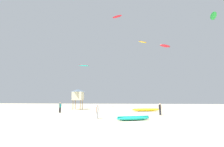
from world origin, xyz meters
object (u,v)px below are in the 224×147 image
object	(u,v)px
kite_aloft_1	(143,42)
person_left	(160,108)
kite_grounded_near	(133,118)
kite_aloft_0	(117,17)
kite_aloft_5	(84,65)
lifeguard_tower	(78,94)
person_midground	(60,107)
kite_aloft_3	(165,46)
cooler_box	(151,116)
person_foreground	(97,110)
kite_aloft_2	(213,16)
kite_grounded_mid	(146,110)

from	to	relation	value
kite_aloft_1	person_left	bearing A→B (deg)	-84.88
kite_grounded_near	kite_aloft_0	xyz separation A→B (m)	(-3.95, 27.48, 24.34)
kite_aloft_5	lifeguard_tower	bearing A→B (deg)	-82.67
person_midground	kite_aloft_3	world-z (taller)	kite_aloft_3
person_midground	cooler_box	xyz separation A→B (m)	(13.76, -5.68, -0.80)
person_foreground	kite_aloft_0	size ratio (longest dim) A/B	0.51
kite_aloft_2	person_foreground	bearing A→B (deg)	-140.89
cooler_box	kite_aloft_0	bearing A→B (deg)	104.01
kite_grounded_near	kite_aloft_3	world-z (taller)	kite_aloft_3
kite_aloft_1	kite_aloft_3	distance (m)	13.13
person_midground	cooler_box	bearing A→B (deg)	-177.16
kite_grounded_near	kite_aloft_2	world-z (taller)	kite_aloft_2
kite_aloft_1	kite_aloft_3	bearing A→B (deg)	57.68
kite_aloft_0	kite_aloft_5	size ratio (longest dim) A/B	1.14
lifeguard_tower	kite_aloft_0	world-z (taller)	kite_aloft_0
kite_grounded_mid	kite_aloft_5	world-z (taller)	kite_aloft_5
person_left	kite_aloft_0	size ratio (longest dim) A/B	0.53
person_left	kite_grounded_near	xyz separation A→B (m)	(-3.67, -6.20, -0.73)
person_foreground	kite_grounded_near	xyz separation A→B (m)	(4.06, -1.05, -0.70)
person_foreground	person_midground	xyz separation A→B (m)	(-7.58, 7.77, 0.04)
kite_aloft_2	cooler_box	bearing A→B (deg)	-134.63
person_foreground	person_midground	distance (m)	10.85
kite_aloft_2	person_left	bearing A→B (deg)	-138.05
kite_aloft_1	person_midground	bearing A→B (deg)	-140.25
lifeguard_tower	kite_aloft_5	size ratio (longest dim) A/B	1.53
kite_grounded_mid	kite_aloft_3	distance (m)	25.48
cooler_box	kite_aloft_5	world-z (taller)	kite_aloft_5
person_foreground	person_left	size ratio (longest dim) A/B	0.97
kite_grounded_near	kite_aloft_5	world-z (taller)	kite_aloft_5
kite_aloft_2	kite_aloft_3	distance (m)	15.53
person_left	kite_grounded_near	distance (m)	7.24
person_foreground	kite_aloft_3	distance (m)	36.87
person_foreground	kite_aloft_5	world-z (taller)	kite_aloft_5
person_foreground	kite_aloft_5	size ratio (longest dim) A/B	0.58
lifeguard_tower	kite_aloft_2	xyz separation A→B (m)	(28.02, 1.03, 16.06)
cooler_box	person_left	bearing A→B (deg)	63.20
person_foreground	person_left	distance (m)	9.29
cooler_box	kite_aloft_3	distance (m)	33.68
lifeguard_tower	kite_aloft_2	world-z (taller)	kite_aloft_2
cooler_box	kite_aloft_2	xyz separation A→B (m)	(14.66, 14.85, 18.96)
kite_grounded_near	kite_aloft_2	size ratio (longest dim) A/B	0.94
person_left	kite_aloft_0	world-z (taller)	kite_aloft_0
person_foreground	person_left	world-z (taller)	person_left
kite_grounded_mid	kite_aloft_0	bearing A→B (deg)	113.91
kite_grounded_mid	lifeguard_tower	bearing A→B (deg)	165.60
person_midground	person_foreground	bearing A→B (deg)	159.57
kite_aloft_0	kite_aloft_5	xyz separation A→B (m)	(-8.31, -2.57, -13.98)
person_foreground	kite_aloft_1	distance (m)	24.77
person_foreground	kite_aloft_2	world-z (taller)	kite_aloft_2
kite_aloft_0	kite_aloft_3	distance (m)	15.80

